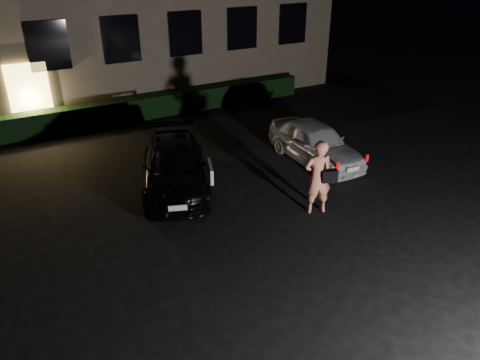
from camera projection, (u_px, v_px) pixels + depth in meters
ground at (283, 258)px, 10.28m from camera, size 80.00×80.00×0.00m
hedge at (132, 109)px, 18.25m from camera, size 15.00×0.70×0.85m
sedan at (174, 166)px, 13.06m from camera, size 3.12×4.61×1.24m
hatch at (315, 143)px, 14.59m from camera, size 1.62×3.77×1.27m
man at (318, 177)px, 11.64m from camera, size 0.82×0.68×1.96m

